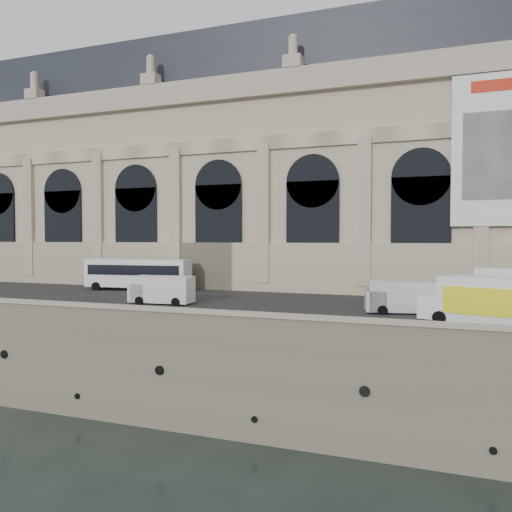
{
  "coord_description": "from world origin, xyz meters",
  "views": [
    {
      "loc": [
        17.36,
        -25.64,
        11.41
      ],
      "look_at": [
        0.11,
        22.0,
        9.64
      ],
      "focal_mm": 35.0,
      "sensor_mm": 36.0,
      "label": 1
    }
  ],
  "objects": [
    {
      "name": "museum",
      "position": [
        -5.98,
        30.86,
        19.72
      ],
      "size": [
        69.0,
        18.7,
        29.1
      ],
      "color": "#BCB090",
      "rests_on": "quay"
    },
    {
      "name": "quay",
      "position": [
        0.0,
        35.0,
        3.0
      ],
      "size": [
        160.0,
        70.0,
        6.0
      ],
      "primitive_type": "cube",
      "color": "#78715C",
      "rests_on": "ground"
    },
    {
      "name": "van_b",
      "position": [
        -4.11,
        10.16,
        7.19
      ],
      "size": [
        5.35,
        2.47,
        2.32
      ],
      "color": "white",
      "rests_on": "quay"
    },
    {
      "name": "box_truck",
      "position": [
        20.35,
        8.11,
        7.53
      ],
      "size": [
        7.91,
        4.65,
        3.04
      ],
      "color": "white",
      "rests_on": "quay"
    },
    {
      "name": "ground",
      "position": [
        0.0,
        0.0,
        0.0
      ],
      "size": [
        260.0,
        260.0,
        0.0
      ],
      "primitive_type": "plane",
      "color": "black",
      "rests_on": "ground"
    },
    {
      "name": "parapet",
      "position": [
        0.0,
        0.6,
        6.62
      ],
      "size": [
        160.0,
        1.4,
        1.21
      ],
      "color": "#78715C",
      "rests_on": "quay"
    },
    {
      "name": "van_c",
      "position": [
        14.92,
        11.46,
        7.2
      ],
      "size": [
        5.54,
        2.99,
        2.34
      ],
      "color": "silver",
      "rests_on": "quay"
    },
    {
      "name": "bus_left",
      "position": [
        -11.71,
        18.62,
        7.84
      ],
      "size": [
        11.31,
        3.48,
        3.28
      ],
      "color": "white",
      "rests_on": "quay"
    },
    {
      "name": "street",
      "position": [
        0.0,
        14.0,
        6.03
      ],
      "size": [
        160.0,
        24.0,
        0.06
      ],
      "primitive_type": "cube",
      "color": "#2D2D2D",
      "rests_on": "quay"
    }
  ]
}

